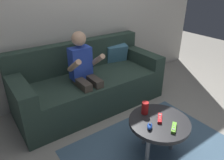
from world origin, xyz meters
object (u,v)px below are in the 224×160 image
couch (89,84)px  soda_can (145,108)px  nunchuk_blue (150,126)px  coffee_table (159,124)px  person_seated_on_couch (85,71)px  game_remote_lime_far_corner (174,128)px  game_remote_red_near_edge (160,118)px

couch → soda_can: bearing=-88.5°
nunchuk_blue → coffee_table: bearing=9.2°
couch → coffee_table: 1.19m
person_seated_on_couch → game_remote_lime_far_corner: size_ratio=7.55×
person_seated_on_couch → coffee_table: size_ratio=1.84×
coffee_table → game_remote_lime_far_corner: size_ratio=4.10×
couch → nunchuk_blue: (-0.09, -1.21, 0.13)m
coffee_table → game_remote_red_near_edge: bearing=32.6°
coffee_table → person_seated_on_couch: bearing=101.5°
person_seated_on_couch → coffee_table: (0.20, -1.01, -0.22)m
person_seated_on_couch → nunchuk_blue: person_seated_on_couch is taller
game_remote_red_near_edge → nunchuk_blue: (-0.16, -0.03, 0.01)m
nunchuk_blue → game_remote_lime_far_corner: nunchuk_blue is taller
person_seated_on_couch → nunchuk_blue: size_ratio=10.60×
nunchuk_blue → soda_can: soda_can is taller
nunchuk_blue → game_remote_lime_far_corner: bearing=-38.6°
couch → coffee_table: (0.06, -1.19, 0.07)m
couch → game_remote_lime_far_corner: couch is taller
person_seated_on_couch → coffee_table: bearing=-78.5°
coffee_table → game_remote_lime_far_corner: bearing=-84.3°
couch → nunchuk_blue: 1.22m
person_seated_on_couch → soda_can: 0.87m
nunchuk_blue → couch: bearing=85.8°
person_seated_on_couch → nunchuk_blue: (0.06, -1.03, -0.16)m
couch → game_remote_lime_far_corner: (0.07, -1.34, 0.12)m
couch → coffee_table: couch is taller
couch → person_seated_on_couch: size_ratio=1.85×
coffee_table → nunchuk_blue: 0.16m
person_seated_on_couch → game_remote_lime_far_corner: bearing=-79.3°
couch → soda_can: size_ratio=15.61×
couch → game_remote_red_near_edge: (0.07, -1.18, 0.12)m
person_seated_on_couch → soda_can: person_seated_on_couch is taller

